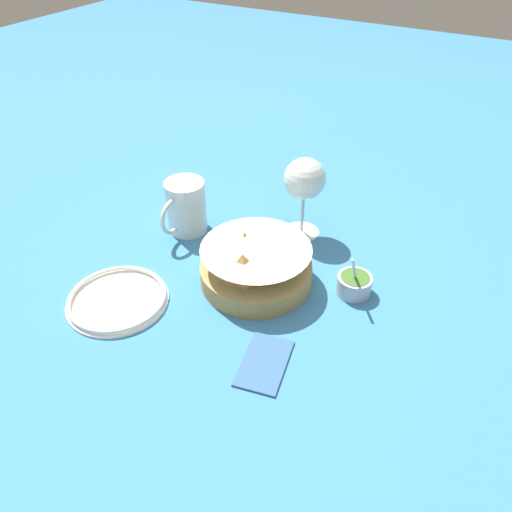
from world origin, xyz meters
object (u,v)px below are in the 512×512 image
(wine_glass, at_px, (304,181))
(side_plate, at_px, (117,299))
(food_basket, at_px, (256,267))
(beer_mug, at_px, (186,209))
(sauce_cup, at_px, (354,284))

(wine_glass, xyz_separation_m, side_plate, (0.35, -0.19, -0.11))
(food_basket, bearing_deg, beer_mug, -110.04)
(sauce_cup, xyz_separation_m, side_plate, (0.23, -0.35, -0.01))
(wine_glass, bearing_deg, sauce_cup, 52.65)
(sauce_cup, relative_size, beer_mug, 0.79)
(beer_mug, bearing_deg, wine_glass, 117.09)
(side_plate, bearing_deg, sauce_cup, 122.88)
(food_basket, relative_size, wine_glass, 1.21)
(sauce_cup, distance_m, wine_glass, 0.23)
(food_basket, bearing_deg, side_plate, -47.41)
(wine_glass, bearing_deg, beer_mug, -62.91)
(side_plate, bearing_deg, wine_glass, 151.97)
(wine_glass, bearing_deg, side_plate, -28.03)
(sauce_cup, bearing_deg, beer_mug, -92.60)
(beer_mug, height_order, side_plate, beer_mug)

